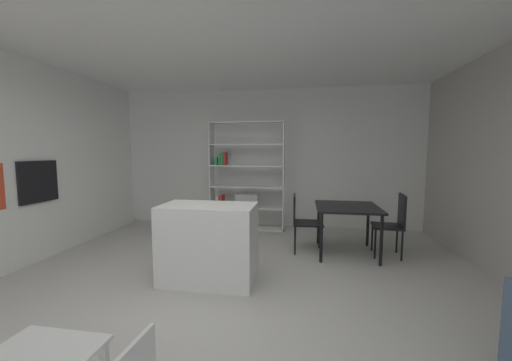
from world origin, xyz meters
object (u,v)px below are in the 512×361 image
(open_bookshelf, at_px, (244,181))
(dining_table, at_px, (347,211))
(built_in_oven, at_px, (38,181))
(dining_chair_island_side, at_px, (302,218))
(dining_chair_window_side, at_px, (394,220))
(kitchen_island, at_px, (209,243))

(open_bookshelf, distance_m, dining_table, 2.20)
(built_in_oven, xyz_separation_m, dining_chair_island_side, (3.62, 0.98, -0.61))
(built_in_oven, distance_m, dining_chair_island_side, 3.80)
(built_in_oven, relative_size, dining_chair_window_side, 0.65)
(dining_table, xyz_separation_m, dining_chair_window_side, (0.67, -0.01, -0.11))
(open_bookshelf, bearing_deg, dining_chair_window_side, -25.72)
(dining_chair_island_side, bearing_deg, kitchen_island, 137.33)
(open_bookshelf, relative_size, dining_chair_window_side, 2.28)
(built_in_oven, distance_m, dining_table, 4.43)
(kitchen_island, bearing_deg, built_in_oven, 173.82)
(built_in_oven, xyz_separation_m, open_bookshelf, (2.48, 2.18, -0.18))
(dining_table, distance_m, dining_chair_window_side, 0.68)
(built_in_oven, bearing_deg, open_bookshelf, 41.36)
(dining_table, bearing_deg, dining_chair_island_side, -179.68)
(kitchen_island, xyz_separation_m, dining_chair_window_side, (2.42, 1.25, 0.08))
(kitchen_island, height_order, open_bookshelf, open_bookshelf)
(open_bookshelf, height_order, dining_chair_window_side, open_bookshelf)
(open_bookshelf, xyz_separation_m, dining_chair_island_side, (1.15, -1.20, -0.43))
(dining_table, bearing_deg, built_in_oven, -167.05)
(dining_chair_island_side, bearing_deg, open_bookshelf, 41.60)
(open_bookshelf, bearing_deg, dining_table, -33.22)
(built_in_oven, xyz_separation_m, kitchen_island, (2.55, -0.28, -0.67))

